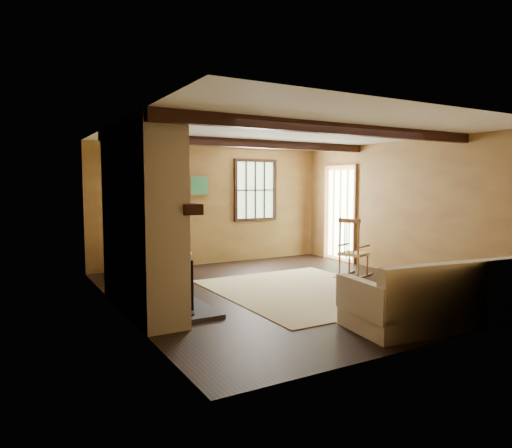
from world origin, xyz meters
TOP-DOWN VIEW (x-y plane):
  - ground at (0.00, 0.00)m, footprint 5.50×5.50m
  - room_envelope at (0.22, 0.26)m, footprint 5.02×5.52m
  - fireplace at (-2.23, -0.00)m, footprint 1.02×2.30m
  - rug at (0.20, -0.20)m, footprint 2.50×3.00m
  - rocking_chair at (1.56, 0.26)m, footprint 0.85×0.64m
  - sofa at (0.46, -2.32)m, footprint 2.04×1.10m
  - firewood_pile at (-1.80, 2.52)m, footprint 0.70×0.13m
  - laundry_basket at (-0.83, 2.53)m, footprint 0.60×0.53m
  - basket_pillow at (-0.83, 2.53)m, footprint 0.53×0.48m
  - armchair at (-1.62, 2.12)m, footprint 1.05×1.05m

SIDE VIEW (x-z plane):
  - ground at x=0.00m, z-range 0.00..0.00m
  - rug at x=0.20m, z-range 0.00..0.01m
  - firewood_pile at x=-1.80m, z-range 0.00..0.26m
  - laundry_basket at x=-0.83m, z-range 0.00..0.30m
  - sofa at x=0.46m, z-range -0.11..0.67m
  - armchair at x=-1.62m, z-range 0.00..0.69m
  - basket_pillow at x=-0.83m, z-range 0.30..0.52m
  - rocking_chair at x=1.56m, z-range -0.08..0.96m
  - fireplace at x=-2.23m, z-range -0.10..2.30m
  - room_envelope at x=0.22m, z-range 0.41..2.85m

